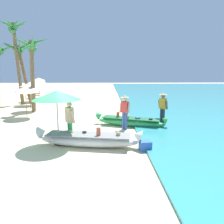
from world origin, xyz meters
TOP-DOWN VIEW (x-y plane):
  - ground_plane at (0.00, 0.00)m, footprint 80.00×80.00m
  - boat_white_foreground at (1.25, -0.18)m, footprint 4.33×1.48m
  - boat_green_midground at (3.29, 2.97)m, footprint 3.87×1.98m
  - person_vendor_hatted at (2.91, 2.34)m, footprint 0.57×0.47m
  - person_tourist_customer at (0.44, 0.36)m, footprint 0.50×0.56m
  - person_vendor_assistant at (5.07, 3.25)m, footprint 0.53×0.52m
  - patio_umbrella_large at (-0.01, 0.12)m, footprint 1.93×1.93m
  - parasol_row_0 at (-3.06, 5.40)m, footprint 1.60×1.60m
  - parasol_row_1 at (-3.52, 7.65)m, footprint 1.60×1.60m
  - parasol_row_2 at (-4.36, 10.30)m, footprint 1.60×1.60m
  - parasol_row_3 at (-4.86, 12.59)m, footprint 1.60×1.60m
  - parasol_row_4 at (-5.11, 15.39)m, footprint 1.60×1.60m
  - parasol_row_5 at (-5.83, 17.85)m, footprint 1.60×1.60m
  - parasol_row_6 at (-6.35, 19.95)m, footprint 1.60×1.60m
  - palm_tree_tall_inland at (-3.14, 7.46)m, footprint 2.42×2.69m
  - palm_tree_leaning_seaward at (-5.52, 10.89)m, footprint 2.65×2.60m
  - palm_tree_mid_cluster at (-5.37, 11.27)m, footprint 2.45×2.76m
  - cooler_box at (3.44, -0.72)m, footprint 0.47×0.45m

SIDE VIEW (x-z plane):
  - ground_plane at x=0.00m, z-range 0.00..0.00m
  - cooler_box at x=3.44m, z-range 0.00..0.37m
  - boat_green_midground at x=3.29m, z-range -0.11..0.63m
  - boat_white_foreground at x=1.25m, z-range -0.13..0.69m
  - person_tourist_customer at x=0.44m, z-range 0.11..1.85m
  - person_vendor_hatted at x=2.91m, z-range 0.14..1.92m
  - person_vendor_assistant at x=5.07m, z-range 0.15..1.95m
  - parasol_row_0 at x=-3.06m, z-range 0.79..2.70m
  - parasol_row_1 at x=-3.52m, z-range 0.79..2.70m
  - parasol_row_2 at x=-4.36m, z-range 0.79..2.70m
  - parasol_row_3 at x=-4.86m, z-range 0.79..2.70m
  - parasol_row_4 at x=-5.11m, z-range 0.79..2.70m
  - parasol_row_5 at x=-5.83m, z-range 0.79..2.70m
  - parasol_row_6 at x=-6.35m, z-range 0.79..2.70m
  - patio_umbrella_large at x=-0.01m, z-range 0.91..3.14m
  - palm_tree_tall_inland at x=-3.14m, z-range 1.53..6.83m
  - palm_tree_mid_cluster at x=-5.37m, z-range 1.58..6.93m
  - palm_tree_leaning_seaward at x=-5.52m, z-range 2.18..9.24m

